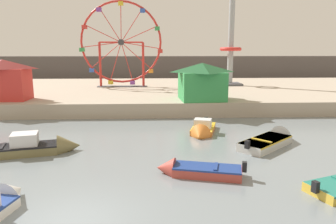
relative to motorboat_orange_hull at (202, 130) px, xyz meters
The scene contains 11 objects.
ground_plane 12.45m from the motorboat_orange_hull, 119.00° to the right, with size 240.00×240.00×0.00m, color slate.
quay_promenade 17.72m from the motorboat_orange_hull, 109.91° to the left, with size 110.00×23.15×1.24m, color tan.
distant_town_skyline 39.25m from the motorboat_orange_hull, 98.86° to the left, with size 140.00×3.00×4.40m, color #564C47.
motorboat_orange_hull is the anchor object (origin of this frame).
motorboat_pale_grey 4.66m from the motorboat_orange_hull, 31.72° to the right, with size 4.56×4.34×1.42m.
motorboat_olive_wood 10.51m from the motorboat_orange_hull, 159.78° to the right, with size 5.90×2.70×1.59m.
motorboat_faded_red 7.23m from the motorboat_orange_hull, 101.60° to the right, with size 4.09×1.99×1.08m.
ferris_wheel_red_frame 19.64m from the motorboat_orange_hull, 111.88° to the left, with size 9.65×1.20×9.90m.
drop_tower_steel_tower 20.44m from the motorboat_orange_hull, 71.53° to the left, with size 2.80×2.80×11.48m.
carnival_booth_red_striped 18.16m from the motorboat_orange_hull, 154.93° to the left, with size 4.41×2.72×3.54m.
carnival_booth_green_kiosk 7.58m from the motorboat_orange_hull, 81.89° to the left, with size 4.36×4.14×3.24m.
Camera 1 is at (2.81, -9.79, 5.64)m, focal length 34.02 mm.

